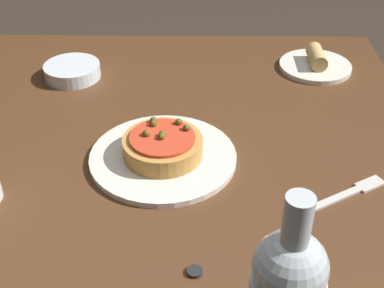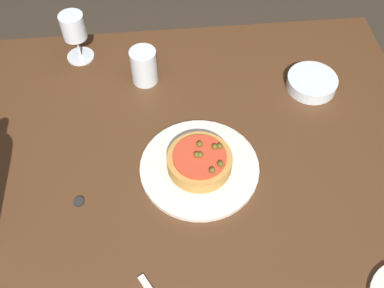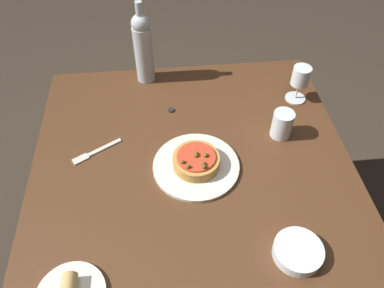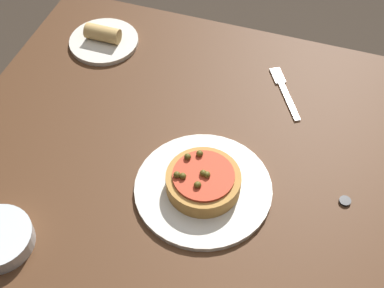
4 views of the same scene
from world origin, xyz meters
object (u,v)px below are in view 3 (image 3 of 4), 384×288
object	(u,v)px
pizza	(196,161)
bottle_cap	(171,110)
side_bowl	(298,252)
wine_bottle	(143,47)
dinner_plate	(196,166)
fork	(94,152)
dining_table	(194,187)
wine_glass	(300,78)
water_cup	(282,124)

from	to	relation	value
pizza	bottle_cap	distance (m)	0.29
bottle_cap	side_bowl	bearing A→B (deg)	26.26
wine_bottle	bottle_cap	bearing A→B (deg)	22.97
dinner_plate	fork	size ratio (longest dim) A/B	1.73
dining_table	bottle_cap	size ratio (longest dim) A/B	47.06
wine_glass	wine_bottle	distance (m)	0.60
dining_table	wine_bottle	size ratio (longest dim) A/B	3.41
dinner_plate	wine_bottle	xyz separation A→B (m)	(-0.49, -0.15, 0.14)
dinner_plate	water_cup	distance (m)	0.33
wine_glass	fork	size ratio (longest dim) A/B	0.89
dining_table	water_cup	bearing A→B (deg)	112.13
dining_table	pizza	world-z (taller)	pizza
dining_table	wine_bottle	distance (m)	0.57
pizza	wine_glass	size ratio (longest dim) A/B	1.05
bottle_cap	pizza	bearing A→B (deg)	12.72
pizza	dining_table	bearing A→B (deg)	-36.84
water_cup	fork	xyz separation A→B (m)	(0.02, -0.65, -0.05)
dining_table	dinner_plate	world-z (taller)	dinner_plate
dining_table	pizza	size ratio (longest dim) A/B	7.44
dinner_plate	bottle_cap	world-z (taller)	dinner_plate
bottle_cap	dining_table	bearing A→B (deg)	10.44
dining_table	pizza	bearing A→B (deg)	143.16
dinner_plate	wine_glass	world-z (taller)	wine_glass
pizza	side_bowl	bearing A→B (deg)	35.77
dining_table	side_bowl	distance (m)	0.42
dinner_plate	wine_bottle	size ratio (longest dim) A/B	0.85
pizza	bottle_cap	size ratio (longest dim) A/B	6.32
fork	water_cup	bearing A→B (deg)	151.73
wine_bottle	fork	xyz separation A→B (m)	(0.39, -0.18, -0.15)
wine_glass	bottle_cap	bearing A→B (deg)	-87.65
wine_bottle	side_bowl	distance (m)	0.92
wine_glass	side_bowl	size ratio (longest dim) A/B	1.07
side_bowl	wine_glass	bearing A→B (deg)	163.93
pizza	water_cup	bearing A→B (deg)	110.75
dining_table	wine_bottle	bearing A→B (deg)	-164.17
wine_bottle	fork	bearing A→B (deg)	-25.20
bottle_cap	dinner_plate	bearing A→B (deg)	12.73
pizza	fork	distance (m)	0.35
wine_glass	side_bowl	distance (m)	0.66
wine_glass	bottle_cap	distance (m)	0.49
side_bowl	dining_table	bearing A→B (deg)	-142.12
wine_bottle	fork	size ratio (longest dim) A/B	2.03
dining_table	dinner_plate	bearing A→B (deg)	144.30
pizza	water_cup	size ratio (longest dim) A/B	1.51
pizza	fork	world-z (taller)	pizza
wine_bottle	bottle_cap	distance (m)	0.27
pizza	wine_bottle	size ratio (longest dim) A/B	0.46
side_bowl	dinner_plate	bearing A→B (deg)	-144.26
dinner_plate	pizza	bearing A→B (deg)	9.39
wine_glass	water_cup	size ratio (longest dim) A/B	1.44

